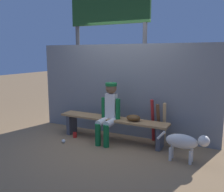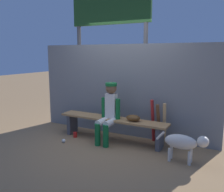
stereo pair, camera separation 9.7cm
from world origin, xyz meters
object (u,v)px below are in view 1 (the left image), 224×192
object	(u,v)px
baseball	(64,141)
bat_aluminum_red	(153,121)
dugout_bench	(112,123)
baseball_glove	(133,118)
bat_wood_tan	(164,124)
scoreboard	(111,22)
dog	(185,142)
bat_wood_dark	(159,123)
cup_on_ground	(75,135)
cup_on_bench	(114,116)
player_seated	(109,110)

from	to	relation	value
baseball	bat_aluminum_red	bearing A→B (deg)	30.03
dugout_bench	baseball	size ratio (longest dim) A/B	31.05
baseball_glove	bat_wood_tan	distance (m)	0.62
baseball	scoreboard	xyz separation A→B (m)	(0.18, 1.72, 2.45)
dog	bat_wood_dark	bearing A→B (deg)	133.93
baseball_glove	bat_aluminum_red	distance (m)	0.44
bat_wood_dark	bat_wood_tan	xyz separation A→B (m)	(0.12, -0.01, 0.01)
bat_wood_dark	scoreboard	world-z (taller)	scoreboard
baseball	cup_on_ground	size ratio (longest dim) A/B	0.67
dugout_bench	baseball_glove	bearing A→B (deg)	0.00
scoreboard	dugout_bench	bearing A→B (deg)	-62.04
baseball_glove	bat_aluminum_red	xyz separation A→B (m)	(0.29, 0.32, -0.10)
bat_aluminum_red	cup_on_bench	bearing A→B (deg)	-154.07
bat_wood_tan	baseball	xyz separation A→B (m)	(-1.78, -0.86, -0.37)
dugout_bench	baseball	xyz separation A→B (m)	(-0.79, -0.57, -0.32)
baseball	cup_on_bench	xyz separation A→B (m)	(0.85, 0.55, 0.49)
bat_aluminum_red	cup_on_bench	xyz separation A→B (m)	(-0.69, -0.33, 0.09)
scoreboard	baseball	bearing A→B (deg)	-95.90
dugout_bench	bat_aluminum_red	size ratio (longest dim) A/B	2.66
baseball	cup_on_ground	world-z (taller)	cup_on_ground
cup_on_ground	bat_aluminum_red	bearing A→B (deg)	18.87
dugout_bench	cup_on_bench	xyz separation A→B (m)	(0.06, -0.02, 0.16)
baseball_glove	dog	xyz separation A→B (m)	(1.05, -0.37, -0.19)
cup_on_ground	bat_wood_tan	bearing A→B (deg)	15.43
bat_aluminum_red	bat_wood_tan	size ratio (longest dim) A/B	1.05
bat_wood_dark	dog	xyz separation A→B (m)	(0.64, -0.66, -0.06)
bat_wood_dark	dog	size ratio (longest dim) A/B	0.95
player_seated	baseball	size ratio (longest dim) A/B	15.98
bat_aluminum_red	scoreboard	bearing A→B (deg)	148.59
dugout_bench	cup_on_bench	bearing A→B (deg)	-14.91
cup_on_ground	dog	distance (m)	2.31
player_seated	bat_wood_tan	size ratio (longest dim) A/B	1.44
bat_wood_tan	baseball	world-z (taller)	bat_wood_tan
cup_on_ground	cup_on_bench	distance (m)	0.98
dog	dugout_bench	bearing A→B (deg)	166.42
dugout_bench	scoreboard	size ratio (longest dim) A/B	0.65
bat_wood_tan	cup_on_bench	world-z (taller)	bat_wood_tan
baseball	dugout_bench	bearing A→B (deg)	35.99
cup_on_bench	cup_on_ground	bearing A→B (deg)	-167.40
player_seated	bat_wood_tan	xyz separation A→B (m)	(1.01, 0.40, -0.23)
baseball	cup_on_ground	bearing A→B (deg)	88.09
dugout_bench	dog	distance (m)	1.56
bat_aluminum_red	scoreboard	size ratio (longest dim) A/B	0.25
player_seated	baseball_glove	distance (m)	0.51
player_seated	bat_wood_tan	world-z (taller)	player_seated
dugout_bench	cup_on_bench	size ratio (longest dim) A/B	20.89
cup_on_ground	player_seated	bearing A→B (deg)	6.94
bat_wood_dark	bat_wood_tan	world-z (taller)	bat_wood_tan
bat_wood_dark	bat_wood_tan	distance (m)	0.12
dugout_bench	bat_aluminum_red	distance (m)	0.82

